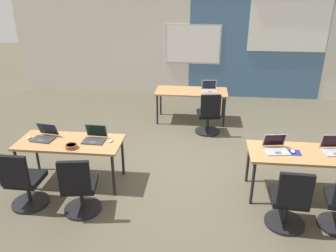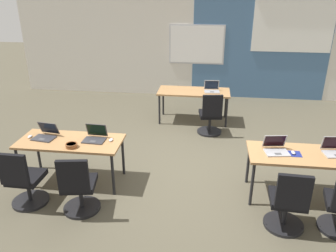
% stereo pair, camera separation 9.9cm
% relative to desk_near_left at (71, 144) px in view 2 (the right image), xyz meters
% --- Properties ---
extents(ground_plane, '(24.00, 24.00, 0.00)m').
position_rel_desk_near_left_xyz_m(ground_plane, '(1.75, 0.60, -0.66)').
color(ground_plane, '#4C4738').
extents(back_wall_assembly, '(10.00, 0.27, 2.80)m').
position_rel_desk_near_left_xyz_m(back_wall_assembly, '(1.81, 4.80, 0.75)').
color(back_wall_assembly, silver).
rests_on(back_wall_assembly, ground).
extents(desk_near_left, '(1.60, 0.70, 0.72)m').
position_rel_desk_near_left_xyz_m(desk_near_left, '(0.00, 0.00, 0.00)').
color(desk_near_left, '#A37547').
rests_on(desk_near_left, ground).
extents(desk_near_right, '(1.60, 0.70, 0.72)m').
position_rel_desk_near_left_xyz_m(desk_near_right, '(3.50, 0.00, 0.00)').
color(desk_near_right, '#A37547').
rests_on(desk_near_right, ground).
extents(desk_far_center, '(1.60, 0.70, 0.72)m').
position_rel_desk_near_left_xyz_m(desk_far_center, '(1.75, 2.80, 0.00)').
color(desk_far_center, '#A37547').
rests_on(desk_far_center, ground).
extents(laptop_near_right_end, '(0.36, 0.32, 0.23)m').
position_rel_desk_near_left_xyz_m(laptop_near_right_end, '(3.91, 0.08, 0.11)').
color(laptop_near_right_end, '#9E9EA3').
rests_on(laptop_near_right_end, desk_near_right).
extents(laptop_far_right, '(0.36, 0.31, 0.23)m').
position_rel_desk_near_left_xyz_m(laptop_far_right, '(2.15, 2.81, 0.11)').
color(laptop_far_right, '#9E9EA3').
rests_on(laptop_far_right, desk_far_center).
extents(chair_far_right, '(0.52, 0.57, 0.92)m').
position_rel_desk_near_left_xyz_m(chair_far_right, '(2.15, 2.10, -0.28)').
color(chair_far_right, black).
rests_on(chair_far_right, ground).
extents(laptop_near_left_inner, '(0.34, 0.31, 0.23)m').
position_rel_desk_near_left_xyz_m(laptop_near_left_inner, '(0.38, 0.07, 0.11)').
color(laptop_near_left_inner, '#333338').
rests_on(laptop_near_left_inner, desk_near_left).
extents(mouse_near_left_inner, '(0.06, 0.10, 0.03)m').
position_rel_desk_near_left_xyz_m(mouse_near_left_inner, '(0.63, 0.06, 0.08)').
color(mouse_near_left_inner, silver).
rests_on(mouse_near_left_inner, desk_near_left).
extents(chair_near_left_inner, '(0.52, 0.57, 0.92)m').
position_rel_desk_near_left_xyz_m(chair_near_left_inner, '(0.40, -0.77, -0.28)').
color(chair_near_left_inner, black).
rests_on(chair_near_left_inner, ground).
extents(laptop_near_right_inner, '(0.37, 0.35, 0.23)m').
position_rel_desk_near_left_xyz_m(laptop_near_right_inner, '(3.09, 0.02, 0.11)').
color(laptop_near_right_inner, '#9E9EA3').
rests_on(laptop_near_right_inner, desk_near_right).
extents(mousepad_near_right_inner, '(0.22, 0.19, 0.00)m').
position_rel_desk_near_left_xyz_m(mousepad_near_right_inner, '(3.32, -0.02, 0.06)').
color(mousepad_near_right_inner, navy).
rests_on(mousepad_near_right_inner, desk_near_right).
extents(mouse_near_right_inner, '(0.06, 0.10, 0.03)m').
position_rel_desk_near_left_xyz_m(mouse_near_right_inner, '(3.32, -0.02, 0.08)').
color(mouse_near_right_inner, '#B2B2B7').
rests_on(mouse_near_right_inner, mousepad_near_right_inner).
extents(chair_near_right_inner, '(0.52, 0.55, 0.92)m').
position_rel_desk_near_left_xyz_m(chair_near_right_inner, '(3.15, -0.77, -0.28)').
color(chair_near_right_inner, black).
rests_on(chair_near_right_inner, ground).
extents(laptop_near_left_end, '(0.37, 0.36, 0.22)m').
position_rel_desk_near_left_xyz_m(laptop_near_left_end, '(-0.42, 0.06, 0.11)').
color(laptop_near_left_end, '#333338').
rests_on(laptop_near_left_end, desk_near_left).
extents(mouse_near_left_end, '(0.06, 0.10, 0.03)m').
position_rel_desk_near_left_xyz_m(mouse_near_left_end, '(-0.66, 0.02, 0.08)').
color(mouse_near_left_end, silver).
rests_on(mouse_near_left_end, desk_near_left).
extents(chair_near_left_end, '(0.52, 0.54, 0.92)m').
position_rel_desk_near_left_xyz_m(chair_near_left_end, '(-0.42, -0.71, -0.28)').
color(chair_near_left_end, black).
rests_on(chair_near_left_end, ground).
extents(snack_bowl, '(0.18, 0.18, 0.06)m').
position_rel_desk_near_left_xyz_m(snack_bowl, '(0.12, -0.22, 0.10)').
color(snack_bowl, brown).
rests_on(snack_bowl, desk_near_left).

